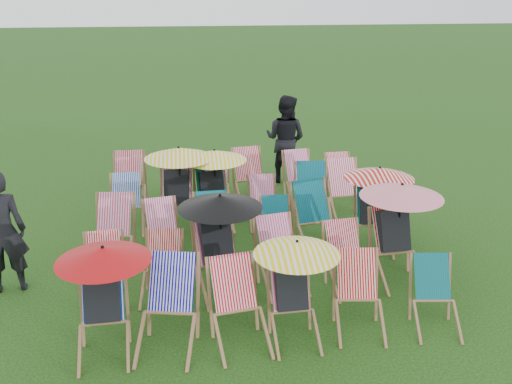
{
  "coord_description": "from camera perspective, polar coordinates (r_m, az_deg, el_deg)",
  "views": [
    {
      "loc": [
        -0.88,
        -8.06,
        4.06
      ],
      "look_at": [
        0.18,
        0.42,
        0.9
      ],
      "focal_mm": 40.0,
      "sensor_mm": 36.0,
      "label": 1
    }
  ],
  "objects": [
    {
      "name": "deckchair_19",
      "position": [
        9.9,
        -7.9,
        0.54
      ],
      "size": [
        1.19,
        1.25,
        1.41
      ],
      "rotation": [
        0.0,
        0.0,
        -0.08
      ],
      "color": "#8A6240",
      "rests_on": "ground"
    },
    {
      "name": "person_rear",
      "position": [
        12.11,
        2.95,
        5.31
      ],
      "size": [
        1.15,
        1.09,
        1.87
      ],
      "primitive_type": "imported",
      "rotation": [
        0.0,
        0.0,
        2.57
      ],
      "color": "black",
      "rests_on": "ground"
    },
    {
      "name": "ground",
      "position": [
        9.06,
        -0.81,
        -6.3
      ],
      "size": [
        100.0,
        100.0,
        0.0
      ],
      "primitive_type": "plane",
      "color": "black",
      "rests_on": "ground"
    },
    {
      "name": "deckchair_9",
      "position": [
        7.99,
        2.53,
        -6.41
      ],
      "size": [
        0.77,
        0.96,
        0.94
      ],
      "rotation": [
        0.0,
        0.0,
        0.19
      ],
      "color": "#8A6240",
      "rests_on": "ground"
    },
    {
      "name": "deckchair_2",
      "position": [
        6.8,
        -1.71,
        -11.42
      ],
      "size": [
        0.78,
        0.98,
        0.97
      ],
      "rotation": [
        0.0,
        0.0,
        0.17
      ],
      "color": "#8A6240",
      "rests_on": "ground"
    },
    {
      "name": "deckchair_15",
      "position": [
        9.06,
        2.16,
        -3.49
      ],
      "size": [
        0.54,
        0.76,
        0.82
      ],
      "rotation": [
        0.0,
        0.0,
        -0.0
      ],
      "color": "#8A6240",
      "rests_on": "ground"
    },
    {
      "name": "deckchair_24",
      "position": [
        11.05,
        -12.61,
        0.99
      ],
      "size": [
        0.67,
        0.93,
        1.0
      ],
      "rotation": [
        0.0,
        0.0,
        -0.01
      ],
      "color": "#8A6240",
      "rests_on": "ground"
    },
    {
      "name": "deckchair_16",
      "position": [
        9.15,
        6.21,
        -2.63
      ],
      "size": [
        0.86,
        1.06,
        1.03
      ],
      "rotation": [
        0.0,
        0.0,
        0.21
      ],
      "color": "#8A6240",
      "rests_on": "ground"
    },
    {
      "name": "deckchair_28",
      "position": [
        11.17,
        4.57,
        1.46
      ],
      "size": [
        0.71,
        0.92,
        0.93
      ],
      "rotation": [
        0.0,
        0.0,
        0.12
      ],
      "color": "#8A6240",
      "rests_on": "ground"
    },
    {
      "name": "deckchair_20",
      "position": [
        9.95,
        -4.26,
        0.52
      ],
      "size": [
        1.12,
        1.2,
        1.33
      ],
      "rotation": [
        0.0,
        0.0,
        0.12
      ],
      "color": "#8A6240",
      "rests_on": "ground"
    },
    {
      "name": "deckchair_3",
      "position": [
        6.84,
        3.86,
        -9.71
      ],
      "size": [
        1.03,
        1.08,
        1.22
      ],
      "rotation": [
        0.0,
        0.0,
        0.04
      ],
      "color": "#8A6240",
      "rests_on": "ground"
    },
    {
      "name": "deckchair_5",
      "position": [
        7.44,
        17.56,
        -10.0
      ],
      "size": [
        0.65,
        0.84,
        0.84
      ],
      "rotation": [
        0.0,
        0.0,
        -0.12
      ],
      "color": "#8A6240",
      "rests_on": "ground"
    },
    {
      "name": "deckchair_10",
      "position": [
        8.06,
        9.25,
        -6.63
      ],
      "size": [
        0.67,
        0.87,
        0.89
      ],
      "rotation": [
        0.0,
        0.0,
        0.11
      ],
      "color": "#8A6240",
      "rests_on": "ground"
    },
    {
      "name": "deckchair_11",
      "position": [
        8.35,
        14.05,
        -3.8
      ],
      "size": [
        1.18,
        1.24,
        1.39
      ],
      "rotation": [
        0.0,
        0.0,
        0.08
      ],
      "color": "#8A6240",
      "rests_on": "ground"
    },
    {
      "name": "deckchair_23",
      "position": [
        10.38,
        9.12,
        0.01
      ],
      "size": [
        0.74,
        0.98,
        1.01
      ],
      "rotation": [
        0.0,
        0.0,
        0.07
      ],
      "color": "#8A6240",
      "rests_on": "ground"
    },
    {
      "name": "deckchair_22",
      "position": [
        10.18,
        5.73,
        -0.28
      ],
      "size": [
        0.73,
        0.97,
        1.0
      ],
      "rotation": [
        0.0,
        0.0,
        -0.08
      ],
      "color": "#8A6240",
      "rests_on": "ground"
    },
    {
      "name": "deckchair_26",
      "position": [
        11.04,
        -4.21,
        1.2
      ],
      "size": [
        0.7,
        0.9,
        0.91
      ],
      "rotation": [
        0.0,
        0.0,
        -0.12
      ],
      "color": "#8A6240",
      "rests_on": "ground"
    },
    {
      "name": "deckchair_27",
      "position": [
        11.1,
        -0.5,
        1.55
      ],
      "size": [
        0.77,
        0.98,
        0.98
      ],
      "rotation": [
        0.0,
        0.0,
        0.14
      ],
      "color": "#8A6240",
      "rests_on": "ground"
    },
    {
      "name": "deckchair_13",
      "position": [
        8.92,
        -9.23,
        -3.96
      ],
      "size": [
        0.7,
        0.88,
        0.87
      ],
      "rotation": [
        0.0,
        0.0,
        0.17
      ],
      "color": "#8A6240",
      "rests_on": "ground"
    },
    {
      "name": "deckchair_25",
      "position": [
        10.95,
        -7.98,
        0.67
      ],
      "size": [
        0.56,
        0.78,
        0.83
      ],
      "rotation": [
        0.0,
        0.0,
        -0.01
      ],
      "color": "#8A6240",
      "rests_on": "ground"
    },
    {
      "name": "deckchair_8",
      "position": [
        7.79,
        -3.64,
        -5.09
      ],
      "size": [
        1.15,
        1.26,
        1.37
      ],
      "rotation": [
        0.0,
        0.0,
        0.21
      ],
      "color": "#8A6240",
      "rests_on": "ground"
    },
    {
      "name": "deckchair_6",
      "position": [
        7.93,
        -14.85,
        -7.66
      ],
      "size": [
        0.65,
        0.85,
        0.86
      ],
      "rotation": [
        0.0,
        0.0,
        0.11
      ],
      "color": "#8A6240",
      "rests_on": "ground"
    },
    {
      "name": "deckchair_14",
      "position": [
        8.84,
        -4.19,
        -3.68
      ],
      "size": [
        0.67,
        0.9,
        0.95
      ],
      "rotation": [
        0.0,
        0.0,
        0.05
      ],
      "color": "#8A6240",
      "rests_on": "ground"
    },
    {
      "name": "deckchair_7",
      "position": [
        7.86,
        -9.41,
        -7.54
      ],
      "size": [
        0.66,
        0.85,
        0.85
      ],
      "rotation": [
        0.0,
        0.0,
        -0.14
      ],
      "color": "#8A6240",
      "rests_on": "ground"
    },
    {
      "name": "person_left",
      "position": [
        8.44,
        -24.14,
        -3.65
      ],
      "size": [
        0.72,
        0.54,
        1.78
      ],
      "primitive_type": "imported",
      "rotation": [
        0.0,
        0.0,
        3.34
      ],
      "color": "black",
      "rests_on": "ground"
    },
    {
      "name": "deckchair_12",
      "position": [
        8.92,
        -14.28,
        -3.93
      ],
      "size": [
        0.75,
        0.97,
        0.98
      ],
      "rotation": [
        0.0,
        0.0,
        -0.12
      ],
      "color": "#8A6240",
      "rests_on": "ground"
    },
    {
      "name": "deckchair_17",
      "position": [
        9.26,
        11.84,
        -1.46
      ],
      "size": [
        1.11,
        1.18,
        1.31
      ],
      "rotation": [
        0.0,
        0.0,
        -0.15
      ],
      "color": "#8A6240",
      "rests_on": "ground"
    },
    {
      "name": "deckchair_21",
      "position": [
        10.0,
        0.75,
        -1.09
      ],
      "size": [
        0.57,
        0.78,
        0.83
      ],
      "rotation": [
        0.0,
        0.0,
        -0.03
      ],
      "color": "#8A6240",
      "rests_on": "ground"
    },
    {
      "name": "deckchair_1",
      "position": [
        6.79,
        -8.84,
        -11.46
      ],
      "size": [
        0.85,
        1.06,
        1.02
      ],
      "rotation": [
        0.0,
        0.0,
        -0.21
      ],
      "color": "#8A6240",
      "rests_on": "ground"
    },
    {
      "name": "deckchair_29",
      "position": [
        11.38,
        8.5,
        1.43
      ],
      "size": [
        0.57,
        0.79,
        0.84
      ],
      "rotation": [
        0.0,
        0.0,
        0.01
      ],
      "color": "#8A6240",
      "rests_on": "ground"
    },
    {
      "name": "deckchair_18",
      "position": [
        10.05,
        -12.83,
        -1.24
      ],
      "size": [
        0.63,
        0.86,
        0.91
      ],
      "rotation": [
        0.0,
        0.0,
        0.03
      ],
      "color": "#8A6240",
      "rests_on": "ground"
    },
    {
      "name": "deckchair_0",
      "position": [
        6.79,
        -15.07,
        -10.34
      ],
      "size": [
        1.08,
        1.13,
        1.28
      ],
      "rotation": [
        0.0,
        0.0,
        0.05
      ],
      "color": "#8A6240",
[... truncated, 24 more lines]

